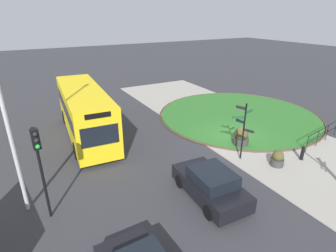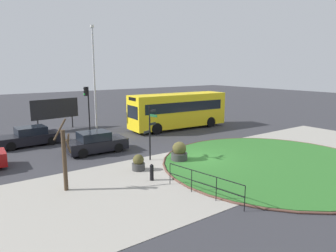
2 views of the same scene
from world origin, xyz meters
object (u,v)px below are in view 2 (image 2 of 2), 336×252
object	(u,v)px
billboard_left	(55,109)
planter_near_signpost	(179,153)
traffic_light_near	(87,99)
lamppost_tall	(94,75)
signpost_directional	(150,129)
car_near_lane	(96,143)
bus_yellow	(178,110)
bollard_foreground	(152,172)
street_tree_bare	(65,157)
planter_kerbside	(138,163)
car_far_lane	(29,137)

from	to	relation	value
billboard_left	planter_near_signpost	bearing A→B (deg)	-84.97
traffic_light_near	lamppost_tall	distance (m)	2.44
signpost_directional	car_near_lane	size ratio (longest dim) A/B	0.84
bus_yellow	lamppost_tall	bearing A→B (deg)	-29.16
signpost_directional	car_near_lane	world-z (taller)	signpost_directional
billboard_left	planter_near_signpost	xyz separation A→B (m)	(3.24, -14.41, -1.36)
lamppost_tall	bollard_foreground	bearing A→B (deg)	-101.94
car_near_lane	street_tree_bare	xyz separation A→B (m)	(-3.75, -5.42, 0.95)
bollard_foreground	planter_kerbside	xyz separation A→B (m)	(0.26, 1.76, -0.03)
bus_yellow	street_tree_bare	distance (m)	15.91
bus_yellow	traffic_light_near	xyz separation A→B (m)	(-7.52, 3.29, 1.19)
bus_yellow	car_far_lane	size ratio (longest dim) A/B	2.10
lamppost_tall	street_tree_bare	bearing A→B (deg)	-118.33
planter_near_signpost	street_tree_bare	distance (m)	7.16
signpost_directional	car_near_lane	bearing A→B (deg)	118.51
car_far_lane	billboard_left	distance (m)	6.02
bollard_foreground	planter_kerbside	distance (m)	1.78
planter_kerbside	street_tree_bare	size ratio (longest dim) A/B	0.27
lamppost_tall	planter_kerbside	world-z (taller)	lamppost_tall
bollard_foreground	car_far_lane	size ratio (longest dim) A/B	0.19
planter_near_signpost	lamppost_tall	bearing A→B (deg)	90.77
billboard_left	planter_near_signpost	distance (m)	14.83
car_near_lane	traffic_light_near	xyz separation A→B (m)	(2.06, 6.57, 2.27)
lamppost_tall	street_tree_bare	distance (m)	14.92
bus_yellow	billboard_left	xyz separation A→B (m)	(-9.50, 6.19, 0.16)
billboard_left	planter_kerbside	world-z (taller)	billboard_left
signpost_directional	planter_kerbside	world-z (taller)	signpost_directional
bollard_foreground	billboard_left	xyz separation A→B (m)	(-0.09, 16.17, 1.46)
signpost_directional	lamppost_tall	world-z (taller)	lamppost_tall
car_far_lane	street_tree_bare	distance (m)	10.08
billboard_left	lamppost_tall	bearing A→B (deg)	-41.76
lamppost_tall	signpost_directional	bearing A→B (deg)	-95.82
lamppost_tall	billboard_left	xyz separation A→B (m)	(-3.07, 2.08, -3.05)
car_far_lane	planter_near_signpost	bearing A→B (deg)	122.02
billboard_left	car_far_lane	bearing A→B (deg)	-131.96
planter_near_signpost	traffic_light_near	bearing A→B (deg)	96.23
street_tree_bare	car_near_lane	bearing A→B (deg)	55.29
bus_yellow	car_near_lane	distance (m)	10.18
billboard_left	planter_near_signpost	size ratio (longest dim) A/B	3.59
bus_yellow	billboard_left	size ratio (longest dim) A/B	2.17
billboard_left	bollard_foreground	bearing A→B (deg)	-97.30
bus_yellow	car_near_lane	xyz separation A→B (m)	(-9.58, -3.27, -1.08)
signpost_directional	traffic_light_near	distance (m)	10.32
car_far_lane	bus_yellow	bearing A→B (deg)	171.63
traffic_light_near	billboard_left	xyz separation A→B (m)	(-1.98, 2.90, -1.03)
bus_yellow	traffic_light_near	distance (m)	8.30
lamppost_tall	traffic_light_near	bearing A→B (deg)	-143.26
bollard_foreground	bus_yellow	distance (m)	13.78
traffic_light_near	planter_near_signpost	distance (m)	11.82
car_near_lane	lamppost_tall	world-z (taller)	lamppost_tall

